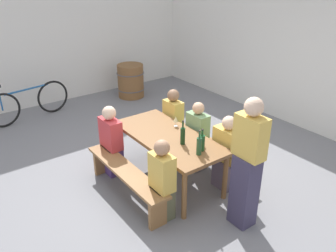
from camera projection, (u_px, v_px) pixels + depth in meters
ground_plane at (168, 179)px, 5.31m from camera, size 24.00×24.00×0.00m
back_wall at (314, 46)px, 6.41m from camera, size 14.00×0.20×3.20m
side_wall at (54, 31)px, 7.75m from camera, size 0.20×7.06×3.20m
tasting_table at (168, 141)px, 5.03m from camera, size 1.82×0.83×0.75m
bench_near at (126, 176)px, 4.78m from camera, size 1.72×0.30×0.45m
bench_far at (204, 146)px, 5.55m from camera, size 1.72×0.30×0.45m
wine_bottle_0 at (202, 142)px, 4.55m from camera, size 0.08×0.08×0.31m
wine_bottle_1 at (199, 146)px, 4.45m from camera, size 0.07×0.07×0.34m
wine_bottle_2 at (183, 135)px, 4.71m from camera, size 0.07×0.07×0.35m
wine_glass_0 at (202, 138)px, 4.66m from camera, size 0.08×0.08×0.17m
wine_glass_1 at (176, 119)px, 5.22m from camera, size 0.07×0.07×0.16m
seated_guest_near_0 at (111, 142)px, 5.28m from camera, size 0.41×0.24×1.11m
seated_guest_near_1 at (162, 182)px, 4.31m from camera, size 0.33×0.24×1.12m
seated_guest_far_0 at (173, 123)px, 5.84m from camera, size 0.34×0.24×1.15m
seated_guest_far_1 at (197, 138)px, 5.40m from camera, size 0.35×0.24×1.12m
seated_guest_far_2 at (226, 155)px, 4.94m from camera, size 0.42×0.24×1.12m
standing_host at (247, 166)px, 4.09m from camera, size 0.37×0.24×1.69m
wine_barrel at (131, 81)px, 8.41m from camera, size 0.66×0.66×0.79m
parked_bicycle_0 at (28, 103)px, 7.18m from camera, size 0.35×1.77×0.90m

